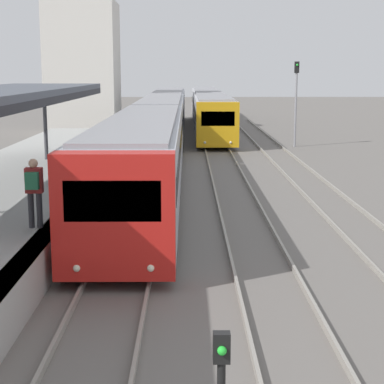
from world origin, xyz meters
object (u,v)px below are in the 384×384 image
(person_on_platform, at_px, (34,187))
(train_far, at_px, (208,107))
(signal_mast_far, at_px, (296,94))
(train_near, at_px, (162,121))

(person_on_platform, xyz_separation_m, train_far, (5.42, 39.99, -0.28))
(person_on_platform, bearing_deg, signal_mast_far, 67.71)
(train_far, distance_m, signal_mast_far, 15.48)
(signal_mast_far, bearing_deg, train_near, -172.51)
(train_near, height_order, train_far, train_near)
(train_near, distance_m, signal_mast_far, 8.58)
(person_on_platform, distance_m, train_far, 40.35)
(train_near, distance_m, train_far, 16.01)
(train_far, relative_size, signal_mast_far, 6.55)
(person_on_platform, bearing_deg, train_near, 85.15)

